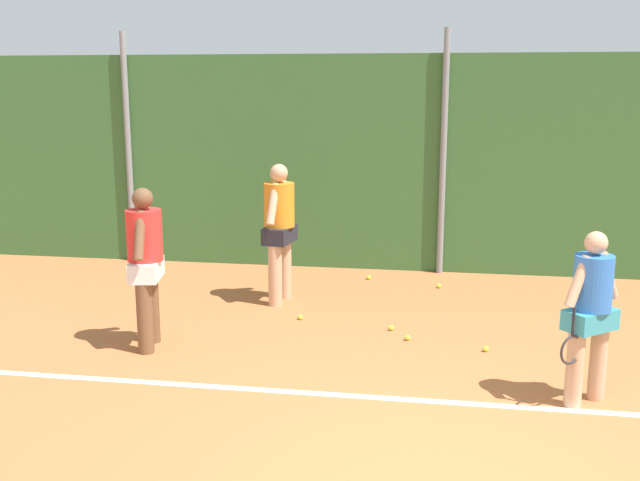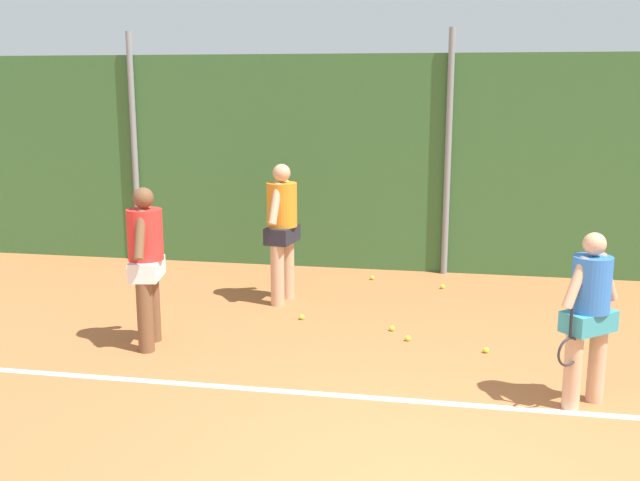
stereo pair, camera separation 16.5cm
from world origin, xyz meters
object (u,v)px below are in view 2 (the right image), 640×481
(player_foreground_near, at_px, (589,310))
(tennis_ball_3, at_px, (408,338))
(tennis_ball_2, at_px, (302,317))
(tennis_ball_4, at_px, (442,287))
(tennis_ball_7, at_px, (372,278))
(tennis_ball_1, at_px, (392,328))
(player_midcourt, at_px, (146,258))
(player_backcourt_far, at_px, (282,225))
(tennis_ball_0, at_px, (486,350))

(player_foreground_near, relative_size, tennis_ball_3, 25.27)
(tennis_ball_2, height_order, tennis_ball_4, same)
(tennis_ball_4, distance_m, tennis_ball_7, 1.13)
(tennis_ball_1, xyz_separation_m, tennis_ball_2, (-1.19, 0.24, 0.00))
(tennis_ball_4, bearing_deg, player_midcourt, -136.84)
(player_backcourt_far, bearing_deg, tennis_ball_3, -117.21)
(player_backcourt_far, relative_size, tennis_ball_7, 29.14)
(player_midcourt, height_order, tennis_ball_1, player_midcourt)
(player_foreground_near, relative_size, player_midcourt, 0.90)
(player_backcourt_far, xyz_separation_m, tennis_ball_2, (0.43, -0.76, -1.05))
(tennis_ball_2, xyz_separation_m, tennis_ball_4, (1.75, 1.81, 0.00))
(tennis_ball_2, height_order, tennis_ball_7, same)
(player_midcourt, bearing_deg, player_foreground_near, -109.69)
(player_midcourt, distance_m, tennis_ball_4, 4.62)
(tennis_ball_3, bearing_deg, tennis_ball_7, 105.08)
(tennis_ball_3, distance_m, tennis_ball_7, 2.80)
(player_foreground_near, bearing_deg, tennis_ball_0, -95.60)
(player_foreground_near, height_order, player_backcourt_far, player_backcourt_far)
(player_backcourt_far, bearing_deg, tennis_ball_1, -113.00)
(player_foreground_near, xyz_separation_m, tennis_ball_2, (-3.15, 2.06, -0.90))
(tennis_ball_0, height_order, tennis_ball_3, same)
(player_midcourt, bearing_deg, tennis_ball_1, -79.40)
(tennis_ball_2, height_order, tennis_ball_3, same)
(tennis_ball_1, bearing_deg, tennis_ball_4, 74.51)
(tennis_ball_1, bearing_deg, tennis_ball_0, -26.98)
(tennis_ball_0, relative_size, tennis_ball_7, 1.00)
(player_backcourt_far, bearing_deg, tennis_ball_2, -141.78)
(player_foreground_near, height_order, tennis_ball_2, player_foreground_near)
(tennis_ball_0, relative_size, tennis_ball_1, 1.00)
(tennis_ball_3, relative_size, tennis_ball_7, 1.00)
(tennis_ball_3, xyz_separation_m, tennis_ball_7, (-0.73, 2.71, 0.00))
(player_midcourt, xyz_separation_m, player_backcourt_far, (1.10, 2.03, 0.04))
(player_foreground_near, bearing_deg, tennis_ball_2, -72.96)
(tennis_ball_0, xyz_separation_m, tennis_ball_4, (-0.54, 2.62, 0.00))
(player_midcourt, relative_size, tennis_ball_4, 28.11)
(tennis_ball_2, distance_m, tennis_ball_3, 1.51)
(player_foreground_near, xyz_separation_m, player_midcourt, (-4.68, 0.78, 0.11))
(player_backcourt_far, bearing_deg, player_foreground_near, -119.45)
(tennis_ball_2, relative_size, tennis_ball_3, 1.00)
(tennis_ball_2, xyz_separation_m, tennis_ball_3, (1.40, -0.57, 0.00))
(tennis_ball_1, relative_size, tennis_ball_2, 1.00)
(player_foreground_near, height_order, tennis_ball_1, player_foreground_near)
(tennis_ball_1, height_order, tennis_ball_3, same)
(tennis_ball_1, relative_size, tennis_ball_4, 1.00)
(tennis_ball_0, bearing_deg, player_midcourt, -173.06)
(tennis_ball_0, height_order, tennis_ball_7, same)
(tennis_ball_3, distance_m, tennis_ball_4, 2.40)
(tennis_ball_3, bearing_deg, tennis_ball_4, 81.58)
(player_foreground_near, relative_size, tennis_ball_4, 25.27)
(tennis_ball_2, distance_m, tennis_ball_4, 2.52)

